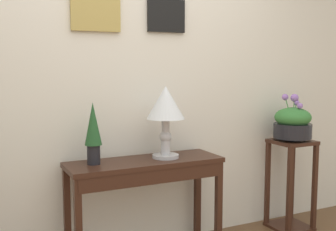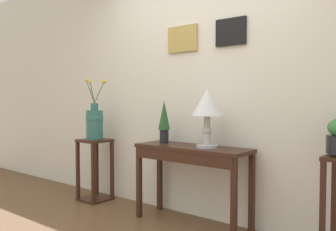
# 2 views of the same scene
# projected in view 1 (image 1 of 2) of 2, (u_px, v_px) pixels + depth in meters

# --- Properties ---
(back_wall_with_art) EXTENTS (9.00, 0.13, 2.80)m
(back_wall_with_art) POSITION_uv_depth(u_px,v_px,m) (126.00, 69.00, 3.23)
(back_wall_with_art) COLOR silver
(back_wall_with_art) RESTS_ON ground
(console_table) EXTENTS (1.14, 0.38, 0.75)m
(console_table) POSITION_uv_depth(u_px,v_px,m) (146.00, 176.00, 3.06)
(console_table) COLOR #381E14
(console_table) RESTS_ON ground
(table_lamp) EXTENTS (0.28, 0.28, 0.53)m
(table_lamp) POSITION_uv_depth(u_px,v_px,m) (166.00, 108.00, 3.10)
(table_lamp) COLOR #B7B7BC
(table_lamp) RESTS_ON console_table
(potted_plant_on_console) EXTENTS (0.12, 0.12, 0.43)m
(potted_plant_on_console) POSITION_uv_depth(u_px,v_px,m) (93.00, 130.00, 2.91)
(potted_plant_on_console) COLOR black
(potted_plant_on_console) RESTS_ON console_table
(pedestal_stand_right) EXTENTS (0.33, 0.33, 0.79)m
(pedestal_stand_right) POSITION_uv_depth(u_px,v_px,m) (291.00, 185.00, 3.69)
(pedestal_stand_right) COLOR #381E14
(pedestal_stand_right) RESTS_ON ground
(planter_bowl_wide_right) EXTENTS (0.32, 0.32, 0.40)m
(planter_bowl_wide_right) POSITION_uv_depth(u_px,v_px,m) (293.00, 123.00, 3.63)
(planter_bowl_wide_right) COLOR black
(planter_bowl_wide_right) RESTS_ON pedestal_stand_right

